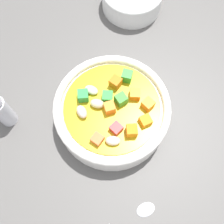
# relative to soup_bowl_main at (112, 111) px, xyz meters

# --- Properties ---
(ground_plane) EXTENTS (1.40, 1.40, 0.02)m
(ground_plane) POSITION_rel_soup_bowl_main_xyz_m (0.00, -0.00, -0.04)
(ground_plane) COLOR #565451
(soup_bowl_main) EXTENTS (0.20, 0.20, 0.07)m
(soup_bowl_main) POSITION_rel_soup_bowl_main_xyz_m (0.00, 0.00, 0.00)
(soup_bowl_main) COLOR white
(soup_bowl_main) RESTS_ON ground_plane
(spoon) EXTENTS (0.18, 0.10, 0.01)m
(spoon) POSITION_rel_soup_bowl_main_xyz_m (0.14, 0.12, -0.03)
(spoon) COLOR silver
(spoon) RESTS_ON ground_plane
(pepper_shaker) EXTENTS (0.03, 0.03, 0.09)m
(pepper_shaker) POSITION_rel_soup_bowl_main_xyz_m (0.12, -0.14, 0.01)
(pepper_shaker) COLOR silver
(pepper_shaker) RESTS_ON ground_plane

